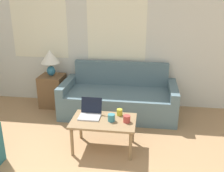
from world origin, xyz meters
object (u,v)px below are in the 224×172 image
object	(u,v)px
coffee_table	(104,124)
cup_yellow	(127,119)
couch	(119,99)
laptop	(90,112)
cup_navy	(120,112)
cup_white	(111,118)
table_lamp	(50,58)

from	to	relation	value
coffee_table	cup_yellow	xyz separation A→B (m)	(0.32, -0.02, 0.10)
couch	coffee_table	world-z (taller)	couch
laptop	cup_navy	distance (m)	0.42
couch	cup_navy	bearing A→B (deg)	-82.98
cup_yellow	cup_white	bearing A→B (deg)	179.77
laptop	cup_white	bearing A→B (deg)	-19.20
cup_navy	couch	bearing A→B (deg)	97.02
cup_navy	cup_white	world-z (taller)	cup_white
cup_navy	cup_white	size ratio (longest dim) A/B	0.90
table_lamp	laptop	world-z (taller)	table_lamp
couch	cup_navy	xyz separation A→B (m)	(0.13, -1.03, 0.23)
laptop	cup_white	xyz separation A→B (m)	(0.32, -0.11, -0.00)
couch	laptop	size ratio (longest dim) A/B	6.83
laptop	cup_white	distance (m)	0.34
table_lamp	cup_navy	xyz separation A→B (m)	(1.44, -1.18, -0.46)
table_lamp	coffee_table	distance (m)	1.93
cup_yellow	cup_white	distance (m)	0.21
cup_white	couch	bearing A→B (deg)	91.76
couch	cup_white	size ratio (longest dim) A/B	20.37
cup_navy	coffee_table	bearing A→B (deg)	-137.65
cup_white	cup_yellow	bearing A→B (deg)	-0.23
laptop	cup_yellow	distance (m)	0.54
cup_navy	cup_yellow	size ratio (longest dim) A/B	0.94
cup_white	table_lamp	bearing A→B (deg)	134.56
cup_yellow	laptop	bearing A→B (deg)	168.06
cup_navy	cup_white	distance (m)	0.22
coffee_table	laptop	xyz separation A→B (m)	(-0.21, 0.10, 0.11)
cup_white	cup_navy	bearing A→B (deg)	65.84
couch	cup_navy	size ratio (longest dim) A/B	22.54
table_lamp	cup_yellow	size ratio (longest dim) A/B	5.15
couch	cup_yellow	bearing A→B (deg)	-78.60
couch	coffee_table	distance (m)	1.22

